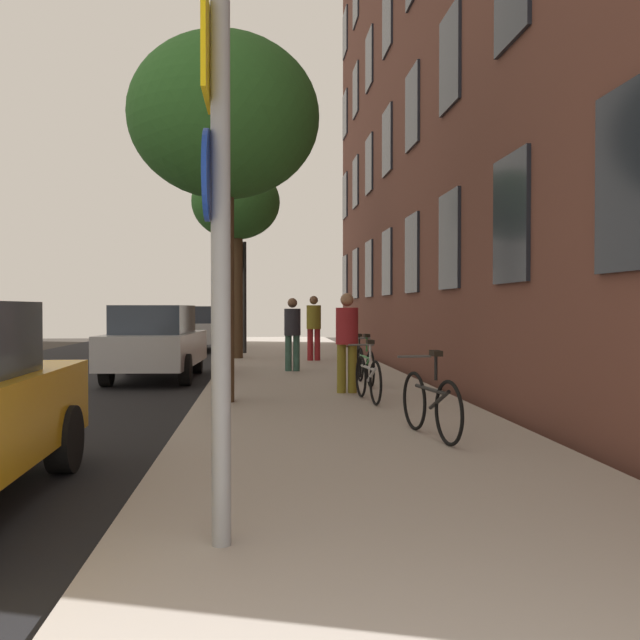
% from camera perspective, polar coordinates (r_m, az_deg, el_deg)
% --- Properties ---
extents(ground_plane, '(41.80, 41.80, 0.00)m').
position_cam_1_polar(ground_plane, '(16.36, -13.37, -4.56)').
color(ground_plane, '#332D28').
extents(road_asphalt, '(7.00, 38.00, 0.01)m').
position_cam_1_polar(road_asphalt, '(16.80, -20.49, -4.44)').
color(road_asphalt, black).
rests_on(road_asphalt, ground).
extents(sidewalk, '(4.20, 38.00, 0.12)m').
position_cam_1_polar(sidewalk, '(16.21, -1.01, -4.37)').
color(sidewalk, '#9E9389').
rests_on(sidewalk, ground).
extents(sign_post, '(0.16, 0.60, 3.32)m').
position_cam_1_polar(sign_post, '(4.36, -8.45, 7.57)').
color(sign_post, gray).
rests_on(sign_post, sidewalk).
extents(traffic_light, '(0.43, 0.24, 3.58)m').
position_cam_1_polar(traffic_light, '(22.75, -6.41, 3.50)').
color(traffic_light, black).
rests_on(traffic_light, sidewalk).
extents(tree_near, '(2.94, 2.94, 5.65)m').
position_cam_1_polar(tree_near, '(11.34, -7.81, 15.83)').
color(tree_near, '#4C3823').
rests_on(tree_near, sidewalk).
extents(tree_far, '(2.55, 2.55, 5.60)m').
position_cam_1_polar(tree_far, '(20.71, -6.86, 9.21)').
color(tree_far, '#4C3823').
rests_on(tree_far, sidewalk).
extents(bicycle_0, '(0.43, 1.68, 0.99)m').
position_cam_1_polar(bicycle_0, '(8.02, 8.95, -6.69)').
color(bicycle_0, black).
rests_on(bicycle_0, sidewalk).
extents(bicycle_1, '(0.42, 1.64, 0.97)m').
position_cam_1_polar(bicycle_1, '(11.00, 3.90, -4.64)').
color(bicycle_1, black).
rests_on(bicycle_1, sidewalk).
extents(bicycle_2, '(0.42, 1.71, 0.97)m').
position_cam_1_polar(bicycle_2, '(13.37, 3.67, -3.63)').
color(bicycle_2, black).
rests_on(bicycle_2, sidewalk).
extents(bicycle_3, '(0.42, 1.62, 0.90)m').
position_cam_1_polar(bicycle_3, '(15.23, 3.17, -3.18)').
color(bicycle_3, black).
rests_on(bicycle_3, sidewalk).
extents(pedestrian_0, '(0.54, 0.54, 1.71)m').
position_cam_1_polar(pedestrian_0, '(12.02, 2.18, -1.30)').
color(pedestrian_0, olive).
rests_on(pedestrian_0, sidewalk).
extents(pedestrian_1, '(0.48, 0.48, 1.68)m').
position_cam_1_polar(pedestrian_1, '(16.17, -2.27, -0.76)').
color(pedestrian_1, '#33594C').
rests_on(pedestrian_1, sidewalk).
extents(pedestrian_2, '(0.45, 0.45, 1.79)m').
position_cam_1_polar(pedestrian_2, '(19.40, -0.52, -0.29)').
color(pedestrian_2, maroon).
rests_on(pedestrian_2, sidewalk).
extents(car_1, '(1.90, 4.20, 1.62)m').
position_cam_1_polar(car_1, '(15.72, -13.23, -1.72)').
color(car_1, '#B7B7BC').
rests_on(car_1, road_asphalt).
extents(car_2, '(1.95, 4.31, 1.62)m').
position_cam_1_polar(car_2, '(26.13, -9.75, -0.63)').
color(car_2, '#B7B7BC').
rests_on(car_2, road_asphalt).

